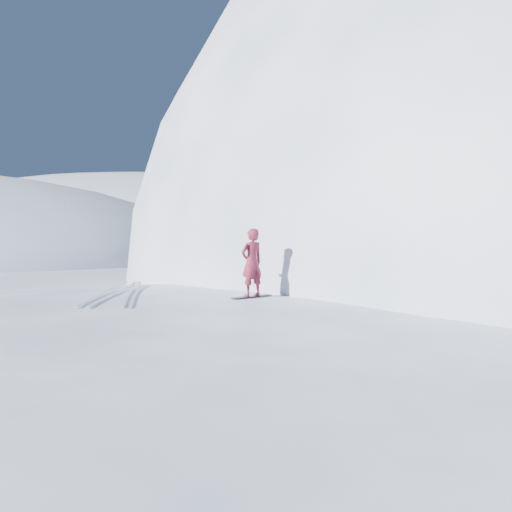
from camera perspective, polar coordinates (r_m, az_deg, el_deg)
The scene contains 8 objects.
ground at distance 11.76m, azimuth -16.80°, elevation -18.48°, with size 400.00×400.00×0.00m, color white.
near_ridge at distance 14.13m, azimuth -7.90°, elevation -14.67°, with size 36.00×28.00×4.80m, color white.
peak_shoulder at distance 30.83m, azimuth 17.15°, elevation -5.12°, with size 28.00×24.00×18.00m, color white.
far_ridge_c at distance 128.05m, azimuth -13.57°, elevation 1.00°, with size 140.00×90.00×36.00m, color white.
wind_bumps at distance 13.80m, azimuth -15.36°, elevation -15.18°, with size 16.00×14.40×1.00m.
snowboard at distance 14.05m, azimuth -0.48°, elevation -4.65°, with size 1.28×0.24×0.02m, color black.
snowboarder at distance 13.96m, azimuth -0.48°, elevation -0.74°, with size 0.69×0.45×1.90m, color maroon.
board_tracks at distance 15.63m, azimuth -14.99°, elevation -3.95°, with size 2.39×5.94×0.04m.
Camera 1 is at (4.43, -10.02, 4.28)m, focal length 35.00 mm.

